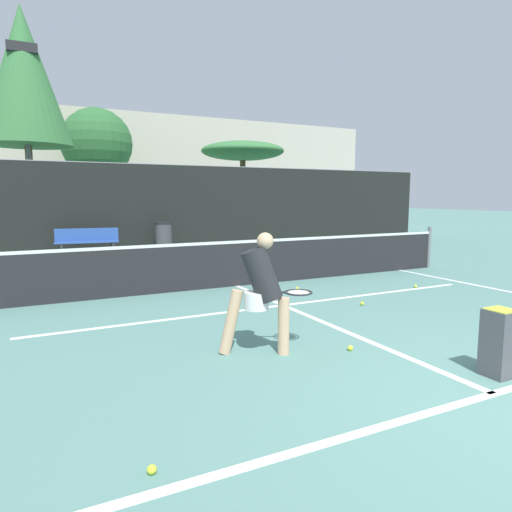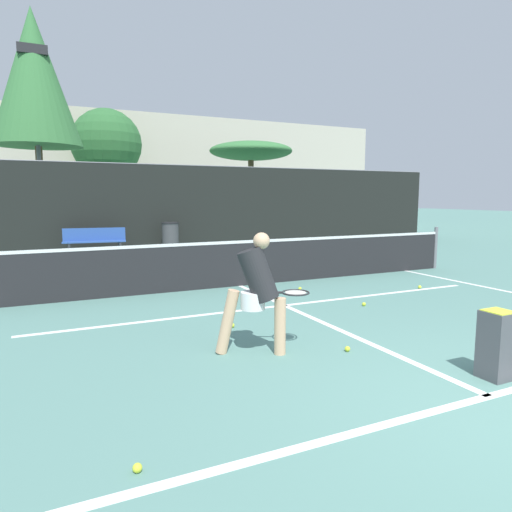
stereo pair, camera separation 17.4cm
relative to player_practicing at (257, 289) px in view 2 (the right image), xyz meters
name	(u,v)px [view 2 (the right image)]	position (x,y,z in m)	size (l,w,h in m)	color
court_baseline_near	(489,396)	(1.45, -1.99, -0.78)	(11.00, 0.10, 0.01)	white
court_service_line	(284,305)	(1.45, 1.96, -0.78)	(8.25, 0.10, 0.01)	white
court_center_mark	(317,320)	(1.45, 0.94, -0.78)	(0.10, 5.85, 0.01)	white
net	(240,262)	(1.45, 3.87, -0.27)	(11.09, 0.09, 1.07)	slate
fence_back	(157,207)	(1.45, 11.08, 0.69)	(24.00, 0.06, 2.95)	black
player_practicing	(257,289)	(0.00, 0.00, 0.00)	(1.22, 0.53, 1.45)	#DBAD84
tennis_ball_scattered_0	(232,325)	(0.14, 1.12, -0.75)	(0.07, 0.07, 0.07)	#D1E033
tennis_ball_scattered_1	(364,304)	(2.66, 1.35, -0.75)	(0.07, 0.07, 0.07)	#D1E033
tennis_ball_scattered_2	(300,289)	(2.35, 2.95, -0.75)	(0.07, 0.07, 0.07)	#D1E033
tennis_ball_scattered_3	(420,287)	(4.63, 2.05, -0.75)	(0.07, 0.07, 0.07)	#D1E033
tennis_ball_scattered_4	(347,349)	(1.01, -0.41, -0.75)	(0.07, 0.07, 0.07)	#D1E033
tennis_ball_scattered_5	(137,468)	(-1.74, -1.78, -0.75)	(0.07, 0.07, 0.07)	#D1E033
ball_hopper	(497,343)	(1.89, -1.71, -0.41)	(0.28, 0.28, 0.71)	#4C4C51
courtside_bench	(95,240)	(-0.72, 10.36, -0.30)	(1.91, 0.64, 0.86)	#2D519E
trash_bin	(170,237)	(1.74, 10.50, -0.29)	(0.59, 0.59, 0.98)	#3F3F42
parked_car	(49,229)	(-1.95, 14.94, -0.22)	(1.86, 4.36, 1.33)	maroon
floodlight_mast	(36,117)	(-2.14, 15.79, 4.18)	(1.10, 0.24, 7.70)	slate
tree_west	(34,78)	(-2.13, 16.29, 5.79)	(3.49, 3.49, 9.31)	brown
tree_mid	(106,144)	(1.17, 20.97, 3.81)	(3.65, 3.65, 6.43)	brown
tree_east	(251,152)	(7.34, 16.08, 3.24)	(4.08, 4.08, 4.51)	brown
building_far	(106,171)	(1.45, 23.67, 2.56)	(36.00, 2.40, 6.68)	beige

